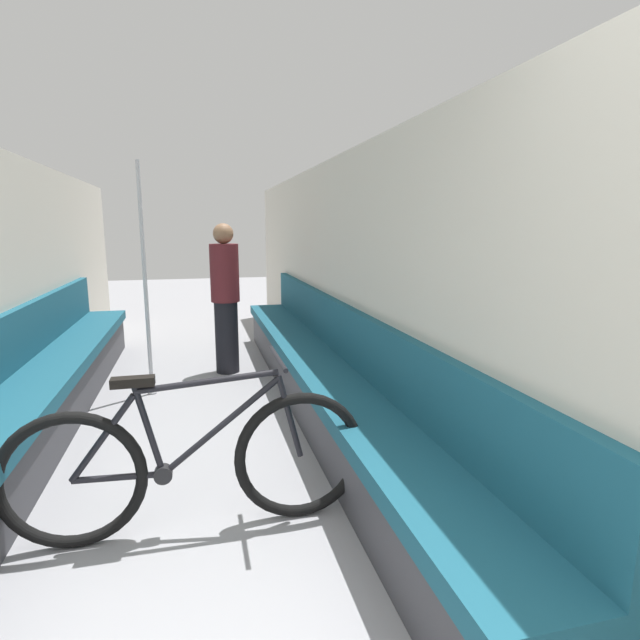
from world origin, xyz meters
TOP-DOWN VIEW (x-y plane):
  - wall_right at (1.35, 3.34)m, footprint 0.10×9.88m
  - bench_seat_row_left at (-1.08, 3.44)m, footprint 0.49×5.77m
  - bench_seat_row_right at (1.08, 3.44)m, footprint 0.49×5.77m
  - bicycle at (0.04, 2.02)m, footprint 1.82×0.46m
  - grab_pole_near at (-0.35, 4.33)m, footprint 0.08×0.08m
  - passenger_standing at (0.39, 4.88)m, footprint 0.30×0.30m

SIDE VIEW (x-z plane):
  - bench_seat_row_left at x=-1.08m, z-range -0.15..0.77m
  - bench_seat_row_right at x=1.08m, z-range -0.15..0.77m
  - bicycle at x=0.04m, z-range -0.08..0.82m
  - passenger_standing at x=0.39m, z-range 0.02..1.60m
  - grab_pole_near at x=-0.35m, z-range -0.03..2.09m
  - wall_right at x=1.35m, z-range 0.00..2.14m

